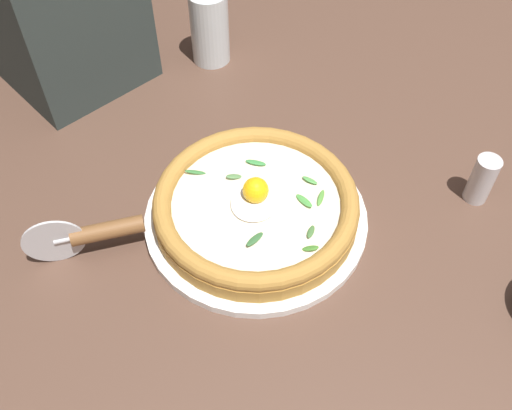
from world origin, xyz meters
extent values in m
cube|color=brown|center=(0.00, 0.00, -0.01)|extent=(2.40, 2.40, 0.03)
cylinder|color=white|center=(0.02, -0.01, 0.01)|extent=(0.29, 0.29, 0.01)
cylinder|color=#B07E33|center=(0.02, -0.01, 0.02)|extent=(0.26, 0.26, 0.02)
torus|color=#AE7B35|center=(0.02, -0.01, 0.04)|extent=(0.26, 0.26, 0.02)
cylinder|color=#F2E3C2|center=(0.02, -0.01, 0.04)|extent=(0.22, 0.22, 0.00)
ellipsoid|color=white|center=(0.02, -0.01, 0.04)|extent=(0.07, 0.06, 0.01)
sphere|color=yellow|center=(0.02, -0.01, 0.05)|extent=(0.03, 0.03, 0.03)
ellipsoid|color=#4C9E45|center=(0.05, -0.07, 0.04)|extent=(0.02, 0.03, 0.01)
ellipsoid|color=#518048|center=(0.04, 0.03, 0.04)|extent=(0.02, 0.02, 0.01)
ellipsoid|color=#4C8D36|center=(0.07, -0.08, 0.04)|extent=(0.03, 0.01, 0.01)
ellipsoid|color=#43812D|center=(-0.01, -0.11, 0.04)|extent=(0.02, 0.02, 0.01)
ellipsoid|color=#3C8F44|center=(0.07, 0.02, 0.04)|extent=(0.02, 0.03, 0.00)
ellipsoid|color=#337235|center=(0.02, 0.08, 0.04)|extent=(0.02, 0.03, 0.01)
ellipsoid|color=#509E4C|center=(0.09, -0.05, 0.04)|extent=(0.01, 0.02, 0.01)
ellipsoid|color=#426E37|center=(0.01, -0.10, 0.04)|extent=(0.02, 0.01, 0.00)
ellipsoid|color=#366A38|center=(-0.03, -0.04, 0.04)|extent=(0.03, 0.01, 0.01)
cylinder|color=silver|center=(-0.16, 0.16, 0.04)|extent=(0.06, 0.05, 0.07)
cylinder|color=silver|center=(-0.16, 0.15, 0.04)|extent=(0.02, 0.02, 0.01)
cylinder|color=brown|center=(-0.12, 0.12, 0.04)|extent=(0.08, 0.08, 0.02)
cylinder|color=silver|center=(0.28, 0.24, 0.06)|extent=(0.06, 0.06, 0.12)
cylinder|color=#E6D383|center=(0.28, 0.24, 0.03)|extent=(0.06, 0.06, 0.05)
cylinder|color=silver|center=(0.21, -0.25, 0.04)|extent=(0.03, 0.03, 0.07)
camera|label=1|loc=(-0.38, -0.26, 0.60)|focal=40.33mm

